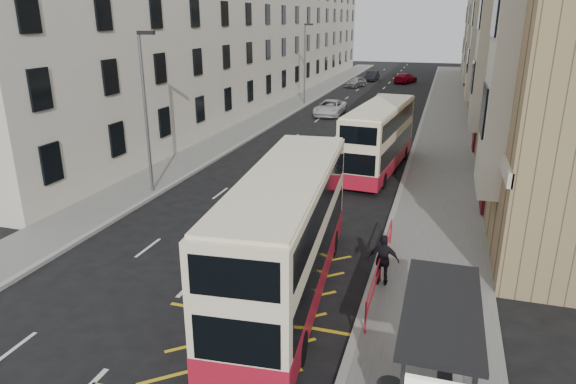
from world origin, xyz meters
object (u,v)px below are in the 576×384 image
(car_dark, at_px, (372,76))
(double_decker_front, at_px, (287,235))
(pedestrian_far, at_px, (383,260))
(car_red, at_px, (405,78))
(street_lamp_near, at_px, (146,105))
(street_lamp_far, at_px, (305,59))
(double_decker_rear, at_px, (379,138))
(car_silver, at_px, (356,82))
(white_van, at_px, (330,108))
(bus_shelter, at_px, (446,345))

(car_dark, bearing_deg, double_decker_front, -81.99)
(double_decker_front, relative_size, pedestrian_far, 6.08)
(pedestrian_far, bearing_deg, car_red, -87.72)
(street_lamp_near, bearing_deg, car_dark, 86.06)
(car_dark, bearing_deg, street_lamp_far, -96.53)
(street_lamp_far, relative_size, double_decker_rear, 0.79)
(car_silver, relative_size, car_red, 0.82)
(street_lamp_far, distance_m, car_dark, 24.15)
(street_lamp_near, distance_m, white_van, 25.36)
(bus_shelter, xyz_separation_m, street_lamp_far, (-14.69, 42.39, 2.50))
(street_lamp_far, height_order, pedestrian_far, street_lamp_far)
(double_decker_front, bearing_deg, street_lamp_near, 136.03)
(car_dark, bearing_deg, white_van, -87.20)
(bus_shelter, distance_m, car_red, 64.86)
(pedestrian_far, xyz_separation_m, car_silver, (-10.08, 52.35, -0.38))
(street_lamp_far, height_order, white_van, street_lamp_far)
(double_decker_rear, bearing_deg, car_silver, 107.10)
(bus_shelter, distance_m, white_van, 38.70)
(car_silver, xyz_separation_m, car_dark, (1.07, 7.65, 0.03))
(street_lamp_far, distance_m, pedestrian_far, 38.78)
(double_decker_front, bearing_deg, car_dark, 90.64)
(street_lamp_far, distance_m, double_decker_rear, 24.98)
(white_van, relative_size, car_dark, 1.20)
(white_van, xyz_separation_m, car_silver, (-1.28, 21.14, -0.04))
(double_decker_front, relative_size, double_decker_rear, 1.08)
(street_lamp_far, height_order, car_dark, street_lamp_far)
(bus_shelter, height_order, car_dark, bus_shelter)
(street_lamp_near, height_order, car_red, street_lamp_near)
(car_silver, relative_size, car_dark, 0.93)
(street_lamp_far, height_order, double_decker_rear, street_lamp_far)
(bus_shelter, bearing_deg, street_lamp_near, 139.86)
(pedestrian_far, distance_m, car_silver, 53.31)
(street_lamp_far, bearing_deg, car_red, 69.03)
(street_lamp_far, relative_size, car_dark, 1.92)
(car_red, bearing_deg, double_decker_front, 110.17)
(pedestrian_far, relative_size, car_silver, 0.46)
(double_decker_rear, height_order, car_silver, double_decker_rear)
(pedestrian_far, relative_size, white_van, 0.35)
(double_decker_rear, xyz_separation_m, car_red, (-2.16, 44.60, -1.33))
(bus_shelter, xyz_separation_m, car_silver, (-12.07, 58.28, -1.48))
(bus_shelter, height_order, street_lamp_far, street_lamp_far)
(car_red, bearing_deg, car_silver, 65.86)
(double_decker_rear, bearing_deg, bus_shelter, -73.28)
(street_lamp_far, relative_size, car_silver, 2.07)
(car_dark, bearing_deg, car_silver, -95.56)
(street_lamp_far, distance_m, car_silver, 16.58)
(bus_shelter, height_order, pedestrian_far, bus_shelter)
(bus_shelter, relative_size, car_dark, 1.02)
(car_red, bearing_deg, street_lamp_near, 99.72)
(bus_shelter, relative_size, street_lamp_far, 0.53)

